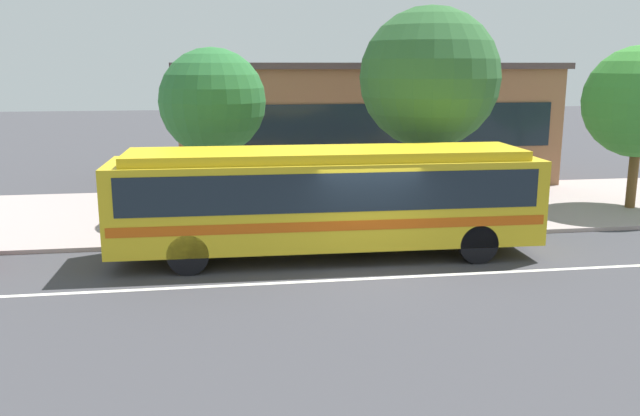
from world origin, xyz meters
TOP-DOWN VIEW (x-y plane):
  - ground_plane at (0.00, 0.00)m, footprint 120.00×120.00m
  - sidewalk_slab at (0.00, 6.57)m, footprint 60.00×8.00m
  - lane_stripe_center at (0.00, -0.80)m, footprint 56.00×0.16m
  - transit_bus at (-0.84, 1.22)m, footprint 10.97×2.72m
  - pedestrian_waiting_near_sign at (4.01, 4.69)m, footprint 0.45×0.45m
  - pedestrian_walking_along_curb at (-3.63, 3.16)m, footprint 0.42×0.42m
  - pedestrian_standing_by_tree at (-2.48, 3.74)m, footprint 0.40×0.40m
  - street_tree_near_stop at (-3.73, 5.97)m, footprint 3.36×3.36m
  - street_tree_mid_block at (2.94, 4.74)m, footprint 4.34×4.34m
  - street_tree_far_end at (10.36, 5.09)m, footprint 3.73×3.73m
  - station_building at (2.52, 13.15)m, footprint 15.53×7.81m

SIDE VIEW (x-z plane):
  - ground_plane at x=0.00m, z-range 0.00..0.00m
  - lane_stripe_center at x=0.00m, z-range 0.00..0.01m
  - sidewalk_slab at x=0.00m, z-range 0.00..0.12m
  - pedestrian_walking_along_curb at x=-3.63m, z-range 0.26..1.89m
  - pedestrian_standing_by_tree at x=-2.48m, z-range 0.27..1.96m
  - pedestrian_waiting_near_sign at x=4.01m, z-range 0.26..1.97m
  - transit_bus at x=-0.84m, z-range 0.23..3.05m
  - station_building at x=2.52m, z-range 0.01..5.01m
  - street_tree_far_end at x=10.36m, z-range 0.98..6.44m
  - street_tree_near_stop at x=-3.73m, z-range 1.09..6.45m
  - street_tree_mid_block at x=2.94m, z-range 1.23..7.81m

